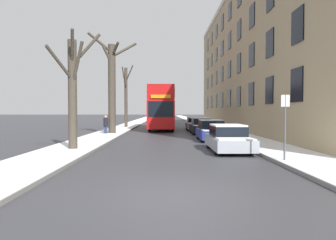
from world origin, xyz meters
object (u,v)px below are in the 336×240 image
at_px(parked_car_3, 195,124).
at_px(street_sign_post, 285,124).
at_px(parked_car_1, 211,131).
at_px(bare_tree_left_1, 112,85).
at_px(pedestrian_left_sidewalk, 106,124).
at_px(bare_tree_left_0, 73,90).
at_px(bare_tree_left_2, 126,96).
at_px(double_decker_bus, 161,106).
at_px(parked_car_2, 201,126).
at_px(parked_car_0, 228,139).

relative_size(parked_car_3, street_sign_post, 1.46).
bearing_deg(parked_car_1, parked_car_3, 90.00).
distance_m(bare_tree_left_1, parked_car_1, 9.80).
relative_size(bare_tree_left_1, pedestrian_left_sidewalk, 5.15).
bearing_deg(bare_tree_left_0, pedestrian_left_sidewalk, 92.07).
relative_size(bare_tree_left_0, bare_tree_left_1, 0.69).
height_order(bare_tree_left_0, bare_tree_left_1, bare_tree_left_1).
distance_m(bare_tree_left_0, street_sign_post, 9.93).
height_order(bare_tree_left_0, parked_car_3, bare_tree_left_0).
bearing_deg(bare_tree_left_1, bare_tree_left_2, 90.37).
distance_m(double_decker_bus, parked_car_3, 4.25).
xyz_separation_m(bare_tree_left_0, parked_car_2, (7.78, 11.73, -2.41)).
relative_size(bare_tree_left_2, parked_car_1, 1.80).
bearing_deg(parked_car_1, double_decker_bus, 106.38).
distance_m(bare_tree_left_1, pedestrian_left_sidewalk, 3.41).
height_order(parked_car_0, parked_car_3, parked_car_3).
bearing_deg(parked_car_2, parked_car_1, -90.00).
xyz_separation_m(parked_car_2, street_sign_post, (1.37, -15.29, 0.87)).
bearing_deg(parked_car_1, parked_car_2, 90.00).
relative_size(double_decker_bus, parked_car_1, 2.76).
distance_m(bare_tree_left_0, parked_car_2, 14.28).
distance_m(parked_car_1, street_sign_post, 9.46).
bearing_deg(parked_car_3, double_decker_bus, 160.81).
bearing_deg(bare_tree_left_2, pedestrian_left_sidewalk, -92.07).
relative_size(bare_tree_left_0, parked_car_1, 1.46).
bearing_deg(parked_car_3, bare_tree_left_2, 155.23).
distance_m(bare_tree_left_1, parked_car_0, 13.51).
xyz_separation_m(bare_tree_left_2, street_sign_post, (9.14, -23.85, -2.27)).
distance_m(parked_car_0, parked_car_2, 11.58).
xyz_separation_m(bare_tree_left_0, pedestrian_left_sidewalk, (-0.36, 10.04, -2.16)).
relative_size(parked_car_1, parked_car_3, 1.04).
xyz_separation_m(parked_car_1, street_sign_post, (1.37, -9.32, 0.87)).
relative_size(double_decker_bus, parked_car_0, 2.67).
relative_size(bare_tree_left_0, parked_car_3, 1.51).
distance_m(parked_car_0, parked_car_1, 5.61).
xyz_separation_m(bare_tree_left_1, parked_car_1, (7.71, -4.88, -3.59)).
xyz_separation_m(bare_tree_left_2, pedestrian_left_sidewalk, (-0.37, -10.25, -2.89)).
distance_m(bare_tree_left_1, street_sign_post, 17.07).
height_order(bare_tree_left_2, parked_car_3, bare_tree_left_2).
xyz_separation_m(bare_tree_left_0, parked_car_0, (7.78, 0.15, -2.45)).
xyz_separation_m(parked_car_0, street_sign_post, (1.37, -3.71, 0.91)).
bearing_deg(double_decker_bus, parked_car_1, -73.62).
bearing_deg(street_sign_post, bare_tree_left_1, 122.57).
height_order(pedestrian_left_sidewalk, street_sign_post, street_sign_post).
xyz_separation_m(bare_tree_left_1, street_sign_post, (9.07, -14.21, -2.71)).
relative_size(bare_tree_left_2, parked_car_3, 1.86).
distance_m(double_decker_bus, parked_car_1, 12.84).
distance_m(bare_tree_left_1, double_decker_bus, 8.55).
bearing_deg(parked_car_1, bare_tree_left_0, -143.45).
xyz_separation_m(double_decker_bus, parked_car_1, (3.58, -12.19, -1.90)).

